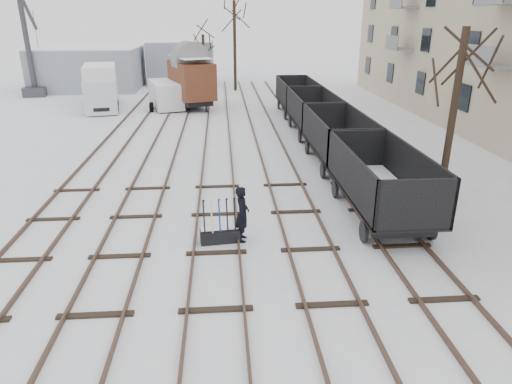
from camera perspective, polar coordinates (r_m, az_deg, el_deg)
ground at (r=14.57m, az=-4.96°, el=-7.67°), size 120.00×120.00×0.00m
tracks at (r=27.34m, az=-4.81°, el=6.39°), size 13.90×52.00×0.16m
shed_left at (r=50.79m, az=-20.12°, el=14.32°), size 10.00×8.00×4.10m
shed_right at (r=53.16m, az=-9.28°, el=15.75°), size 7.00×6.00×4.50m
ground_frame at (r=15.13m, az=-4.52°, el=-5.30°), size 1.34×0.57×1.49m
worker at (r=14.95m, az=-1.71°, el=-2.76°), size 0.49×0.72×1.90m
freight_wagon_a at (r=17.34m, az=15.21°, el=0.03°), size 2.50×6.25×2.55m
freight_wagon_b at (r=23.17m, az=10.16°, el=5.73°), size 2.50×6.25×2.55m
freight_wagon_c at (r=29.23m, az=7.13°, el=9.08°), size 2.50×6.25×2.55m
freight_wagon_d at (r=35.41m, az=5.12°, el=11.26°), size 2.50×6.25×2.55m
box_van_wagon at (r=37.77m, az=-8.09°, el=13.86°), size 4.38×5.90×4.03m
lorry at (r=39.44m, az=-18.84°, el=12.36°), size 3.41×7.65×3.35m
panel_van at (r=38.29m, az=-11.22°, el=11.89°), size 3.33×5.19×2.12m
crane at (r=48.11m, az=-26.17°, el=13.76°), size 2.19×5.74×9.69m
tree_near at (r=20.22m, az=23.40°, el=8.95°), size 0.30×0.30×6.65m
tree_far_left at (r=49.02m, az=-6.54°, el=15.91°), size 0.30×0.30×5.28m
tree_far_right at (r=46.62m, az=-2.67°, el=17.68°), size 0.30×0.30×8.40m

